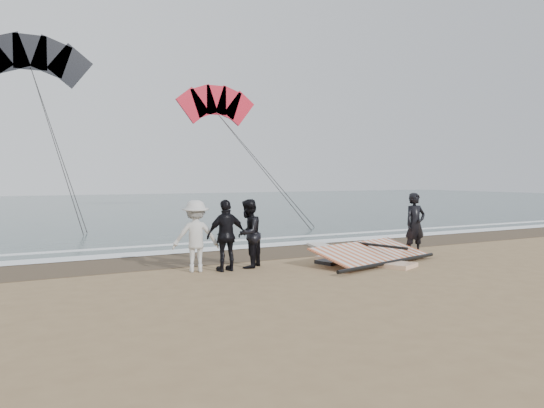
{
  "coord_description": "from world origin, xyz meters",
  "views": [
    {
      "loc": [
        -8.22,
        -9.99,
        2.37
      ],
      "look_at": [
        -1.19,
        3.0,
        1.6
      ],
      "focal_mm": 35.0,
      "sensor_mm": 36.0,
      "label": 1
    }
  ],
  "objects": [
    {
      "name": "sail_rig",
      "position": [
        1.01,
        1.62,
        0.19
      ],
      "size": [
        4.1,
        2.55,
        0.49
      ],
      "color": "black",
      "rests_on": "ground"
    },
    {
      "name": "kite_red",
      "position": [
        5.9,
        24.12,
        7.12
      ],
      "size": [
        6.21,
        7.64,
        16.6
      ],
      "color": "red",
      "rests_on": "ground"
    },
    {
      "name": "foam_near",
      "position": [
        0.0,
        5.9,
        0.03
      ],
      "size": [
        120.0,
        0.9,
        0.01
      ],
      "primitive_type": "cube",
      "color": "white",
      "rests_on": "sea"
    },
    {
      "name": "foam_far",
      "position": [
        0.0,
        7.6,
        0.03
      ],
      "size": [
        120.0,
        0.45,
        0.01
      ],
      "primitive_type": "cube",
      "color": "white",
      "rests_on": "sea"
    },
    {
      "name": "trio_cluster",
      "position": [
        -3.03,
        2.31,
        0.89
      ],
      "size": [
        2.6,
        1.13,
        1.8
      ],
      "color": "black",
      "rests_on": "ground"
    },
    {
      "name": "ground",
      "position": [
        0.0,
        0.0,
        0.0
      ],
      "size": [
        120.0,
        120.0,
        0.0
      ],
      "primitive_type": "plane",
      "color": "#8C704C",
      "rests_on": "ground"
    },
    {
      "name": "board_white",
      "position": [
        0.84,
        1.44,
        0.06
      ],
      "size": [
        1.79,
        2.83,
        0.11
      ],
      "primitive_type": "cube",
      "rotation": [
        0.0,
        0.0,
        0.4
      ],
      "color": "silver",
      "rests_on": "ground"
    },
    {
      "name": "man_main",
      "position": [
        3.04,
        1.84,
        0.94
      ],
      "size": [
        0.72,
        0.5,
        1.88
      ],
      "primitive_type": "imported",
      "rotation": [
        0.0,
        0.0,
        -0.07
      ],
      "color": "black",
      "rests_on": "ground"
    },
    {
      "name": "kite_dark",
      "position": [
        -5.77,
        23.91,
        8.95
      ],
      "size": [
        7.84,
        6.2,
        14.99
      ],
      "color": "black",
      "rests_on": "ground"
    },
    {
      "name": "wet_sand",
      "position": [
        0.0,
        4.5,
        0.01
      ],
      "size": [
        120.0,
        2.8,
        0.01
      ],
      "primitive_type": "cube",
      "color": "#4C3D2B",
      "rests_on": "ground"
    },
    {
      "name": "board_cream",
      "position": [
        1.46,
        4.24,
        0.05
      ],
      "size": [
        1.1,
        2.28,
        0.09
      ],
      "primitive_type": "cube",
      "rotation": [
        0.0,
        0.0,
        -0.24
      ],
      "color": "beige",
      "rests_on": "ground"
    },
    {
      "name": "sea",
      "position": [
        0.0,
        33.0,
        0.01
      ],
      "size": [
        120.0,
        54.0,
        0.02
      ],
      "primitive_type": "cube",
      "color": "#233838",
      "rests_on": "ground"
    }
  ]
}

